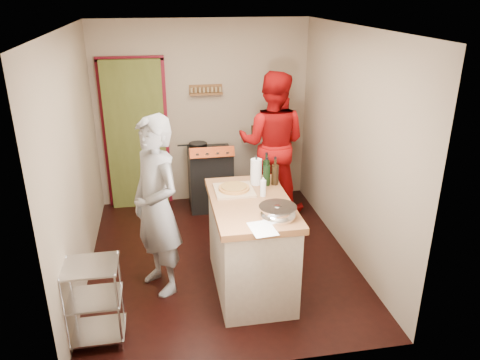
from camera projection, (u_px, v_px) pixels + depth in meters
name	position (u px, v px, depth m)	size (l,w,h in m)	color
floor	(221.00, 257.00, 5.55)	(3.50, 3.50, 0.00)	black
back_wall	(158.00, 127.00, 6.64)	(3.00, 0.44, 2.60)	gray
left_wall	(75.00, 162.00, 4.81)	(0.04, 3.50, 2.60)	gray
right_wall	(350.00, 146.00, 5.29)	(0.04, 3.50, 2.60)	gray
ceiling	(217.00, 27.00, 4.56)	(3.00, 3.50, 0.02)	white
stove	(210.00, 178.00, 6.68)	(0.60, 0.63, 1.00)	black
wire_shelving	(94.00, 299.00, 4.08)	(0.48, 0.40, 0.80)	silver
island	(251.00, 243.00, 4.82)	(0.78, 1.42, 1.31)	beige
person_stripe	(157.00, 207.00, 4.66)	(0.68, 0.45, 1.87)	#A7A7AB
person_red	(272.00, 143.00, 6.41)	(0.96, 0.75, 1.97)	#B20B0D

